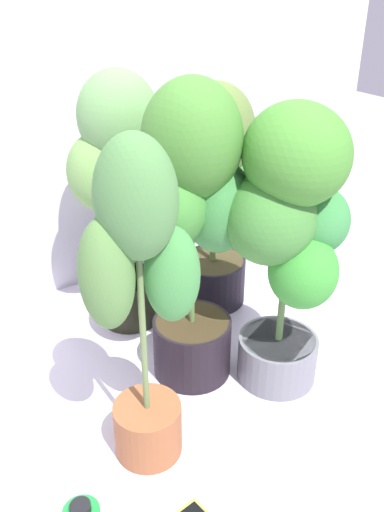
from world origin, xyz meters
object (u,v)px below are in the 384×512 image
Objects in this scene: potted_plant_front_right at (290,227)px; potted_plant_back_center at (123,185)px; potted_plant_center at (192,213)px; potted_plant_back_right at (215,181)px; potted_plant_front_left at (140,291)px.

potted_plant_front_right is 0.97× the size of potted_plant_back_center.
potted_plant_center is 1.12× the size of potted_plant_back_right.
potted_plant_back_right is (0.33, 0.33, -0.07)m from potted_plant_center.
potted_plant_front_left is 0.95× the size of potted_plant_center.
potted_plant_center is at bearing -85.99° from potted_plant_back_center.
potted_plant_center is (-0.22, 0.19, 0.03)m from potted_plant_front_right.
potted_plant_back_center is 0.36m from potted_plant_back_right.
potted_plant_back_right is (0.36, -0.06, -0.04)m from potted_plant_back_center.
potted_plant_front_left reaches higher than potted_plant_back_right.
potted_plant_front_left is (-0.28, -0.62, -0.02)m from potted_plant_back_center.
potted_plant_back_center is 0.40m from potted_plant_center.
potted_plant_back_right is at bearing 41.22° from potted_plant_front_left.
potted_plant_front_right is 0.64m from potted_plant_back_center.
potted_plant_center is (0.03, -0.39, 0.03)m from potted_plant_back_center.
potted_plant_front_right is 0.53m from potted_plant_front_left.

